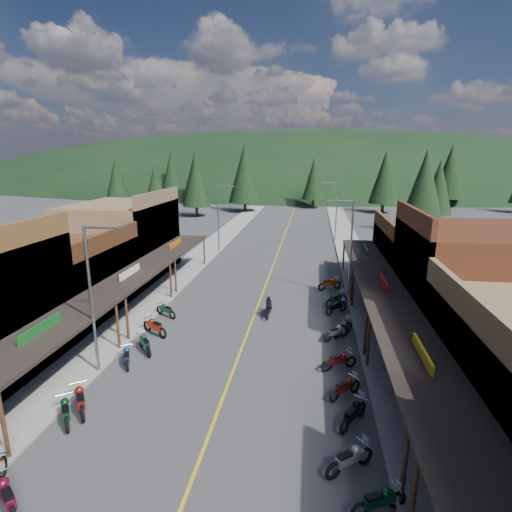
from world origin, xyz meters
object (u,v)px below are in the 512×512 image
at_px(pine_1, 195,174).
at_px(bike_west_7, 155,326).
at_px(pine_0, 116,178).
at_px(bike_east_3, 350,457).
at_px(bike_east_8, 343,326).
at_px(bike_east_2, 379,499).
at_px(pine_11, 424,185).
at_px(bike_east_11, 330,283).
at_px(streetlight_2, 349,244).
at_px(pine_8, 155,189).
at_px(bike_west_8, 166,309).
at_px(bike_east_4, 353,412).
at_px(bike_west_1, 6,494).
at_px(bike_east_7, 336,331).
at_px(shop_west_3, 124,240).
at_px(bike_west_4, 80,398).
at_px(streetlight_1, 219,215).
at_px(shop_west_2, 65,280).
at_px(pine_9, 438,187).
at_px(bike_west_3, 66,410).
at_px(pine_2, 245,173).
at_px(streetlight_0, 93,294).
at_px(bike_east_9, 336,306).
at_px(shop_east_3, 425,260).
at_px(pine_4, 385,177).
at_px(pine_7, 172,172).
at_px(bike_west_6, 145,342).
at_px(bike_east_10, 336,298).
at_px(pine_3, 314,179).
at_px(pedestrian_east_a, 387,353).
at_px(bike_east_5, 345,387).
at_px(pine_5, 450,171).
at_px(pedestrian_east_b, 359,277).
at_px(shop_east_2, 468,283).
at_px(pine_10, 196,181).
at_px(bike_west_5, 127,356).
at_px(rider_on_bike, 269,308).
at_px(streetlight_3, 335,209).

bearing_deg(pine_1, bike_west_7, -75.72).
bearing_deg(pine_0, bike_east_3, -58.06).
bearing_deg(bike_east_8, bike_east_2, -52.38).
distance_m(pine_11, bike_east_11, 32.52).
bearing_deg(streetlight_2, pine_8, 132.14).
relative_size(streetlight_2, bike_west_8, 3.98).
distance_m(bike_west_8, bike_east_4, 16.03).
bearing_deg(bike_west_1, bike_east_7, 0.34).
height_order(shop_west_3, bike_east_2, shop_west_3).
distance_m(bike_east_7, bike_east_8, 0.89).
bearing_deg(bike_west_4, streetlight_1, 55.70).
xyz_separation_m(shop_west_2, streetlight_2, (20.71, 6.30, 1.93)).
relative_size(pine_9, bike_west_7, 4.72).
relative_size(bike_west_8, bike_east_3, 0.94).
bearing_deg(bike_west_3, pine_1, 66.69).
distance_m(pine_1, pine_2, 18.45).
bearing_deg(streetlight_0, bike_east_9, 38.48).
xyz_separation_m(pine_1, bike_west_4, (17.86, -79.23, -6.57)).
bearing_deg(bike_east_4, shop_east_3, 101.57).
distance_m(pine_4, pine_7, 52.50).
distance_m(bike_west_3, bike_west_7, 8.91).
relative_size(bike_east_3, bike_east_9, 1.08).
bearing_deg(bike_west_6, streetlight_0, -156.64).
xyz_separation_m(pine_9, bike_east_10, (-18.00, -39.23, -5.75)).
relative_size(pine_3, bike_east_10, 4.94).
xyz_separation_m(streetlight_2, pedestrian_east_a, (1.19, -11.68, -3.36)).
bearing_deg(streetlight_2, streetlight_0, -134.80).
xyz_separation_m(streetlight_1, bike_east_5, (12.74, -28.41, -3.90)).
relative_size(pine_5, bike_east_2, 7.07).
distance_m(shop_west_3, bike_west_1, 27.19).
bearing_deg(bike_west_8, pine_2, 35.24).
distance_m(pine_7, bike_east_11, 76.63).
bearing_deg(pedestrian_east_b, streetlight_1, -40.09).
height_order(shop_east_2, pine_10, pine_10).
height_order(shop_east_3, bike_east_5, shop_east_3).
height_order(streetlight_1, bike_west_1, streetlight_1).
relative_size(pine_1, bike_west_5, 6.26).
bearing_deg(rider_on_bike, streetlight_1, 114.69).
bearing_deg(pine_8, rider_on_bike, -58.04).
xyz_separation_m(streetlight_3, pine_10, (-24.95, 20.00, 2.32)).
distance_m(bike_east_4, pedestrian_east_b, 19.20).
relative_size(pine_3, bike_west_3, 5.13).
relative_size(pine_5, pine_11, 1.13).
xyz_separation_m(streetlight_0, rider_on_bike, (8.02, 9.03, -3.82)).
xyz_separation_m(pine_11, bike_west_3, (-26.35, -48.03, -6.57)).
relative_size(shop_east_2, pine_4, 0.87).
bearing_deg(bike_east_4, streetlight_0, -157.74).
distance_m(pine_1, pine_7, 10.00).
bearing_deg(streetlight_2, bike_west_5, -134.74).
xyz_separation_m(shop_east_2, pine_9, (10.22, 43.30, 2.86)).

